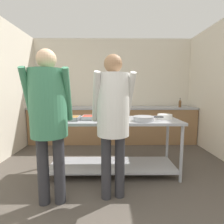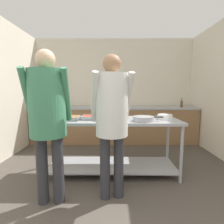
{
  "view_description": "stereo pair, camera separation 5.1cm",
  "coord_description": "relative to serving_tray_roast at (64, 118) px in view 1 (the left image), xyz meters",
  "views": [
    {
      "loc": [
        -0.06,
        -0.98,
        1.31
      ],
      "look_at": [
        -0.03,
        1.79,
        0.96
      ],
      "focal_mm": 28.0,
      "sensor_mm": 36.0,
      "label": 1
    },
    {
      "loc": [
        -0.01,
        -0.98,
        1.31
      ],
      "look_at": [
        -0.03,
        1.79,
        0.96
      ],
      "focal_mm": 28.0,
      "sensor_mm": 36.0,
      "label": 2
    }
  ],
  "objects": [
    {
      "name": "sauce_pan",
      "position": [
        1.18,
        -0.1,
        0.01
      ],
      "size": [
        0.44,
        0.3,
        0.07
      ],
      "color": "#9EA0A8",
      "rests_on": "serving_counter"
    },
    {
      "name": "back_counter",
      "position": [
        0.75,
        1.77,
        -0.44
      ],
      "size": [
        4.06,
        0.65,
        0.9
      ],
      "color": "olive",
      "rests_on": "ground_plane"
    },
    {
      "name": "serving_tray_vegetables",
      "position": [
        0.48,
        0.07,
        -0.0
      ],
      "size": [
        0.44,
        0.29,
        0.05
      ],
      "color": "#9EA0A8",
      "rests_on": "serving_counter"
    },
    {
      "name": "guest_serving_left",
      "position": [
        0.02,
        -0.69,
        0.18
      ],
      "size": [
        0.52,
        0.4,
        1.74
      ],
      "color": "#2D2D33",
      "rests_on": "ground_plane"
    },
    {
      "name": "serving_tray_roast",
      "position": [
        0.0,
        0.0,
        0.0
      ],
      "size": [
        0.45,
        0.28,
        0.05
      ],
      "color": "#9EA0A8",
      "rests_on": "serving_counter"
    },
    {
      "name": "guest_serving_right",
      "position": [
        0.73,
        -0.59,
        0.16
      ],
      "size": [
        0.52,
        0.41,
        1.71
      ],
      "color": "#2D2D33",
      "rests_on": "ground_plane"
    },
    {
      "name": "plate_stack",
      "position": [
        1.55,
        0.1,
        0.01
      ],
      "size": [
        0.24,
        0.24,
        0.07
      ],
      "color": "white",
      "rests_on": "serving_counter"
    },
    {
      "name": "water_bottle",
      "position": [
        2.42,
        1.69,
        0.1
      ],
      "size": [
        0.06,
        0.06,
        0.22
      ],
      "color": "brown",
      "rests_on": "back_counter"
    },
    {
      "name": "serving_counter",
      "position": [
        0.72,
        0.06,
        -0.3
      ],
      "size": [
        2.05,
        0.72,
        0.86
      ],
      "color": "#9EA0A8",
      "rests_on": "ground_plane"
    },
    {
      "name": "broccoli_bowl",
      "position": [
        0.83,
        0.25,
        0.01
      ],
      "size": [
        0.19,
        0.19,
        0.09
      ],
      "color": "#B2B2B7",
      "rests_on": "serving_counter"
    },
    {
      "name": "wall_rear",
      "position": [
        0.75,
        2.14,
        0.44
      ],
      "size": [
        4.22,
        0.06,
        2.65
      ],
      "color": "beige",
      "rests_on": "ground_plane"
    }
  ]
}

